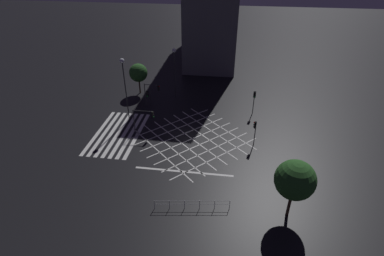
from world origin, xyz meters
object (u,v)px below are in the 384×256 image
(street_tree_far, at_px, (295,180))
(traffic_light_median_north, at_px, (255,128))
(street_lamp_west, at_px, (174,60))
(traffic_light_median_south, at_px, (145,116))
(street_lamp_east, at_px, (124,74))
(street_tree_near, at_px, (138,73))
(traffic_light_sw_main, at_px, (148,94))
(traffic_light_nw_main, at_px, (254,98))
(traffic_light_sw_cross, at_px, (153,90))

(street_tree_far, bearing_deg, traffic_light_median_north, -165.92)
(street_lamp_west, relative_size, street_tree_far, 1.35)
(traffic_light_median_south, bearing_deg, traffic_light_median_north, -3.03)
(traffic_light_median_south, xyz_separation_m, street_lamp_west, (-11.35, 1.86, 3.75))
(street_lamp_west, bearing_deg, street_lamp_east, -32.66)
(traffic_light_median_north, xyz_separation_m, street_tree_far, (11.22, 2.81, 1.81))
(street_tree_near, bearing_deg, street_lamp_east, 6.60)
(street_lamp_west, distance_m, street_tree_near, 6.98)
(traffic_light_median_south, bearing_deg, street_lamp_east, 137.27)
(traffic_light_median_south, distance_m, street_tree_far, 20.79)
(street_tree_far, bearing_deg, street_tree_near, -138.67)
(traffic_light_median_south, height_order, street_lamp_east, street_lamp_east)
(traffic_light_sw_main, bearing_deg, street_lamp_west, 140.44)
(traffic_light_nw_main, relative_size, street_tree_far, 0.60)
(traffic_light_sw_cross, relative_size, street_lamp_west, 0.44)
(traffic_light_median_north, distance_m, street_lamp_east, 18.51)
(street_lamp_east, relative_size, street_tree_near, 1.79)
(traffic_light_sw_main, relative_size, street_tree_far, 0.52)
(traffic_light_median_north, height_order, street_lamp_east, street_lamp_east)
(traffic_light_sw_main, relative_size, street_tree_near, 0.62)
(street_lamp_west, bearing_deg, traffic_light_median_north, 45.34)
(traffic_light_median_north, distance_m, street_tree_far, 11.71)
(traffic_light_median_south, relative_size, street_lamp_east, 0.39)
(traffic_light_sw_main, distance_m, street_lamp_east, 6.56)
(traffic_light_median_south, distance_m, traffic_light_sw_main, 7.44)
(traffic_light_sw_cross, bearing_deg, street_tree_far, -48.30)
(traffic_light_median_north, xyz_separation_m, traffic_light_nw_main, (-8.26, 0.22, 0.14))
(traffic_light_sw_main, height_order, street_lamp_east, street_lamp_east)
(street_tree_near, bearing_deg, traffic_light_sw_cross, 39.49)
(traffic_light_nw_main, bearing_deg, street_lamp_east, -76.14)
(traffic_light_sw_main, distance_m, traffic_light_sw_cross, 1.06)
(street_tree_near, bearing_deg, traffic_light_median_south, 19.89)
(street_tree_near, distance_m, street_tree_far, 32.38)
(traffic_light_sw_cross, height_order, street_lamp_east, street_lamp_east)
(street_lamp_east, xyz_separation_m, street_tree_near, (-9.20, -1.06, -3.45))
(traffic_light_sw_main, xyz_separation_m, street_tree_far, (19.24, 18.42, 1.96))
(street_tree_far, bearing_deg, street_lamp_west, -147.15)
(traffic_light_sw_cross, height_order, street_tree_near, street_tree_near)
(traffic_light_sw_cross, bearing_deg, traffic_light_median_north, -30.49)
(traffic_light_nw_main, xyz_separation_m, street_lamp_east, (4.37, -17.73, 4.44))
(traffic_light_median_south, bearing_deg, street_tree_near, 109.89)
(traffic_light_median_north, height_order, traffic_light_nw_main, traffic_light_nw_main)
(street_tree_near, bearing_deg, traffic_light_median_north, 54.81)
(street_lamp_west, bearing_deg, street_tree_near, -98.95)
(traffic_light_nw_main, xyz_separation_m, street_lamp_west, (-3.83, -12.46, 3.76))
(traffic_light_sw_main, height_order, street_lamp_west, street_lamp_west)
(street_tree_far, bearing_deg, traffic_light_median_south, -125.27)
(traffic_light_sw_main, relative_size, street_lamp_east, 0.35)
(street_lamp_west, bearing_deg, traffic_light_sw_main, -39.56)
(traffic_light_sw_cross, relative_size, street_tree_near, 0.70)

